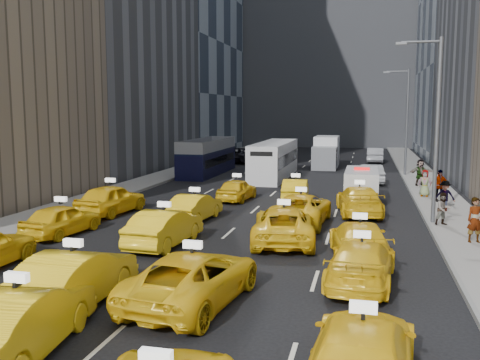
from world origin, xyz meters
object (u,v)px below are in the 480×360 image
Objects in this scene: city_bus at (274,160)px; pedestrian_0 at (475,220)px; double_decker at (208,157)px; taxi_1 at (19,321)px; box_truck at (326,152)px; taxi_3 at (362,353)px; nypd_van at (361,187)px.

city_bus is 23.72m from pedestrian_0.
double_decker is 5.58× the size of pedestrian_0.
city_bus is at bearing 105.99° from pedestrian_0.
box_truck is (3.79, 42.71, 0.67)m from taxi_1.
taxi_3 is 1.00× the size of nypd_van.
double_decker is at bearing -147.99° from box_truck.
box_truck is at bearing -80.90° from taxi_3.
pedestrian_0 is at bearing -54.27° from city_bus.
double_decker reaches higher than taxi_1.
pedestrian_0 is (8.28, -29.61, -0.39)m from box_truck.
taxi_3 is 0.44× the size of city_bus.
taxi_1 is 17.81m from pedestrian_0.
taxi_3 is (7.63, 0.29, -0.07)m from taxi_1.
city_bus is at bearing -118.74° from box_truck.
nypd_van is at bearing -86.93° from box_truck.
city_bus is (-7.20, 10.93, 0.49)m from nypd_van.
taxi_3 is at bearing -123.24° from pedestrian_0.
double_decker is (-5.96, 34.78, 0.69)m from taxi_1.
taxi_3 is at bearing -87.79° from nypd_van.
pedestrian_0 is (4.69, -9.58, 0.11)m from nypd_van.
nypd_van is 0.48× the size of double_decker.
nypd_van reaches higher than taxi_1.
taxi_1 is at bearing -106.45° from nypd_van.
nypd_van is 0.75× the size of box_truck.
nypd_van is at bearing -43.84° from double_decker.
pedestrian_0 is at bearing -62.36° from nypd_van.
pedestrian_0 is (11.89, -20.52, -0.37)m from city_bus.
nypd_van reaches higher than taxi_3.
taxi_1 reaches higher than taxi_3.
nypd_van is 13.10m from city_bus.
taxi_3 is 2.71× the size of pedestrian_0.
pedestrian_0 is at bearing -139.20° from taxi_1.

